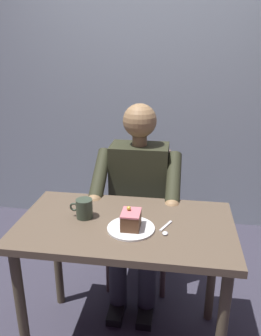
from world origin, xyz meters
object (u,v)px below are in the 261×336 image
at_px(dining_table, 125,242).
at_px(coffee_cup, 84,208).
at_px(cake_slice, 131,220).
at_px(seated_person, 138,200).
at_px(chair, 141,210).
at_px(dessert_spoon, 165,230).

height_order(dining_table, coffee_cup, coffee_cup).
distance_m(cake_slice, coffee_cup, 0.26).
height_order(cake_slice, coffee_cup, cake_slice).
distance_m(seated_person, coffee_cup, 0.52).
xyz_separation_m(chair, seated_person, (0.00, 0.17, 0.15)).
bearing_deg(dessert_spoon, chair, -73.94).
xyz_separation_m(dining_table, coffee_cup, (0.21, -0.02, 0.16)).
xyz_separation_m(dining_table, seated_person, (0.00, -0.47, 0.00)).
bearing_deg(dining_table, coffee_cup, -6.40).
xyz_separation_m(dining_table, dessert_spoon, (-0.20, 0.05, 0.11)).
distance_m(coffee_cup, dessert_spoon, 0.42).
bearing_deg(chair, dining_table, 90.00).
distance_m(dining_table, cake_slice, 0.17).
height_order(cake_slice, dessert_spoon, cake_slice).
bearing_deg(seated_person, cake_slice, 93.99).
height_order(chair, coffee_cup, chair).
bearing_deg(dining_table, cake_slice, 122.92).
xyz_separation_m(chair, coffee_cup, (0.21, 0.62, 0.31)).
height_order(chair, seated_person, seated_person).
relative_size(dining_table, dessert_spoon, 7.56).
bearing_deg(seated_person, dessert_spoon, 110.99).
height_order(seated_person, cake_slice, seated_person).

